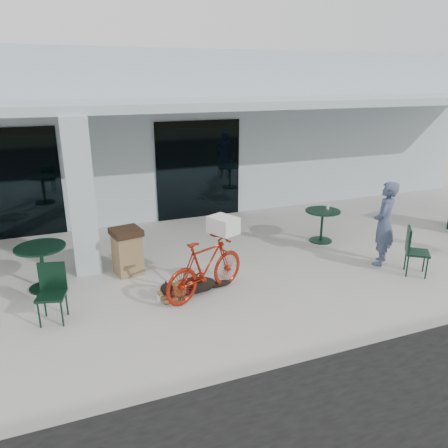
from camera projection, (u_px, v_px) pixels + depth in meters
name	position (u px, v px, depth m)	size (l,w,h in m)	color
ground	(191.00, 309.00, 7.53)	(80.00, 80.00, 0.00)	#B5B3AB
building	(112.00, 127.00, 14.31)	(22.00, 7.00, 4.50)	#B2C1CA
storefront_glass_right	(199.00, 170.00, 12.11)	(2.40, 0.06, 2.70)	black
column	(81.00, 198.00, 8.54)	(0.50, 0.50, 3.12)	#B2C1CA
overhang	(139.00, 105.00, 9.68)	(22.00, 2.80, 0.18)	#B2C1CA
bicycle	(206.00, 267.00, 7.85)	(0.51, 1.82, 1.09)	maroon
laundry_basket	(223.00, 225.00, 7.93)	(0.51, 0.38, 0.30)	white
dog	(191.00, 285.00, 7.99)	(1.09, 0.36, 0.36)	black
cup_near_dog	(159.00, 298.00, 7.80)	(0.08, 0.08, 0.10)	white
cafe_table_near	(43.00, 268.00, 8.12)	(0.91, 0.91, 0.86)	black
cafe_chair_near	(51.00, 295.00, 7.00)	(0.43, 0.48, 0.96)	black
cafe_table_far	(322.00, 226.00, 10.53)	(0.84, 0.84, 0.78)	black
cafe_chair_far_a	(418.00, 252.00, 8.71)	(0.44, 0.48, 0.97)	black
person	(384.00, 224.00, 9.10)	(0.65, 0.43, 1.80)	#42506F
cup_on_table	(328.00, 207.00, 10.50)	(0.08, 0.08, 0.10)	white
trash_receptacle	(127.00, 251.00, 8.76)	(0.56, 0.56, 0.95)	olive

